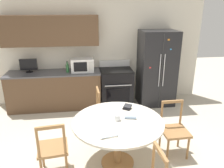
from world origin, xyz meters
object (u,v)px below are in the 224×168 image
Objects in this scene: oven_range at (116,87)px; countertop_tv at (29,65)px; microwave at (82,65)px; dining_chair_far at (106,111)px; counter_bottle at (67,68)px; wallet at (127,107)px; refrigerator at (157,68)px; dining_chair_left at (53,149)px; candle_glass at (118,118)px; dining_chair_right at (174,130)px.

countertop_tv is at bearing 177.19° from oven_range.
dining_chair_far is (0.43, -1.26, -0.62)m from microwave.
counter_bottle is (-1.15, -0.02, 0.53)m from oven_range.
refrigerator is at bearing 58.68° from wallet.
refrigerator reaches higher than dining_chair_left.
dining_chair_far reaches higher than candle_glass.
dining_chair_far is 1.00× the size of dining_chair_right.
oven_range is 12.20× the size of candle_glass.
candle_glass is (1.74, -2.29, -0.27)m from countertop_tv.
refrigerator is 1.82m from microwave.
counter_bottle is at bearing 111.31° from candle_glass.
microwave is at bearing 178.57° from oven_range.
refrigerator is 2.53m from candle_glass.
counter_bottle reaches higher than dining_chair_right.
dining_chair_far is at bearing 115.62° from wallet.
dining_chair_left is 1.32m from wallet.
countertop_tv is at bearing 177.62° from refrigerator.
dining_chair_right is at bearing -72.35° from oven_range.
dining_chair_right is (1.46, -2.09, -0.62)m from microwave.
countertop_tv reaches higher than microwave.
oven_range reaches higher than dining_chair_left.
countertop_tv reaches higher than counter_bottle.
dining_chair_left is 1.40m from dining_chair_far.
oven_range is 2.17m from dining_chair_right.
candle_glass is at bearing -77.37° from microwave.
candle_glass is (0.49, -2.21, -0.26)m from microwave.
wallet is (0.71, -1.85, -0.27)m from microwave.
oven_range is 2.06× the size of microwave.
refrigerator is 1.90m from dining_chair_far.
candle_glass is at bearing 6.10° from dining_chair_right.
countertop_tv is 4.42× the size of candle_glass.
microwave is 5.91× the size of candle_glass.
dining_chair_left is (-1.27, -2.31, -0.03)m from oven_range.
dining_chair_far is 1.33m from dining_chair_right.
dining_chair_far is (0.89, 1.08, 0.00)m from dining_chair_left.
microwave is 1.99× the size of counter_bottle.
dining_chair_left is at bearing -101.20° from microwave.
refrigerator is 10.63× the size of wallet.
refrigerator is 2.13m from dining_chair_right.
dining_chair_left is 1.00× the size of dining_chair_far.
microwave is at bearing -163.61° from dining_chair_far.
refrigerator is 1.70× the size of oven_range.
dining_chair_far is (0.78, -1.22, -0.56)m from counter_bottle.
refrigerator is at bearing -2.38° from countertop_tv.
countertop_tv is (-2.05, 0.10, 0.60)m from oven_range.
wallet is at bearing -59.52° from counter_bottle.
candle_glass is (-0.97, -0.12, 0.36)m from dining_chair_right.
refrigerator reaches higher than oven_range.
countertop_tv is at bearing 176.29° from microwave.
oven_range is 1.20× the size of dining_chair_left.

